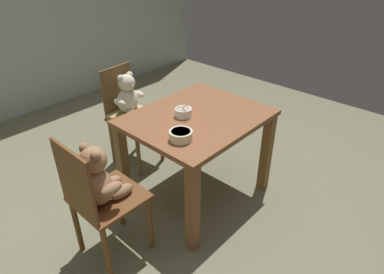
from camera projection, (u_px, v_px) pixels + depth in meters
The scene contains 6 objects.
ground_plane at pixel (196, 194), 2.85m from camera, with size 5.20×5.20×0.04m.
dining_table at pixel (197, 132), 2.54m from camera, with size 1.00×0.83×0.73m.
teddy_chair_near_left at pixel (99, 186), 2.00m from camera, with size 0.41×0.40×0.91m.
teddy_chair_far_center at pixel (130, 106), 2.98m from camera, with size 0.40×0.43×0.90m.
porridge_bowl_cream_near_left at pixel (181, 135), 2.15m from camera, with size 0.15×0.15×0.06m.
porridge_bowl_white_center at pixel (183, 112), 2.44m from camera, with size 0.12×0.13×0.12m.
Camera 1 is at (-1.65, -1.45, 1.86)m, focal length 31.36 mm.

